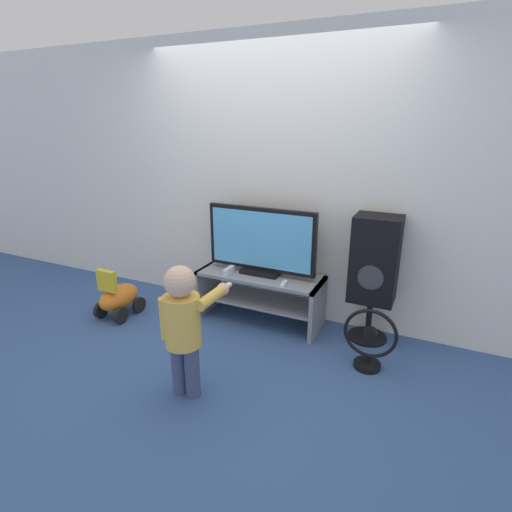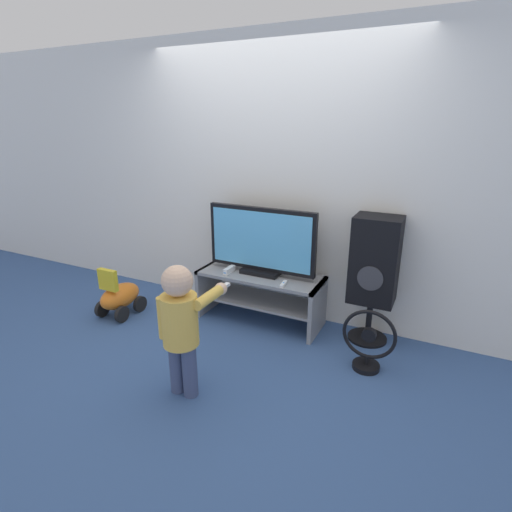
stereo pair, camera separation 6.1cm
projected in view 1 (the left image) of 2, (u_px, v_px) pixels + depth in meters
ground_plane at (250, 330)px, 3.69m from camera, size 16.00×16.00×0.00m
wall_back at (274, 181)px, 3.72m from camera, size 10.00×0.06×2.60m
tv_stand at (260, 290)px, 3.78m from camera, size 1.18×0.45×0.48m
television at (261, 242)px, 3.64m from camera, size 1.04×0.20×0.63m
game_console at (229, 270)px, 3.74m from camera, size 0.04×0.16×0.05m
remote_primary at (284, 284)px, 3.48m from camera, size 0.05×0.13×0.03m
child at (184, 321)px, 2.67m from camera, size 0.37×0.53×0.96m
speaker_tower at (375, 262)px, 3.33m from camera, size 0.38×0.34×1.11m
floor_fan at (369, 342)px, 3.07m from camera, size 0.41×0.21×0.50m
ride_on_toy at (118, 297)px, 3.91m from camera, size 0.30×0.46×0.52m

